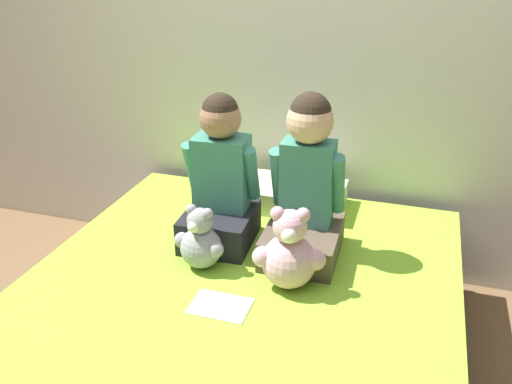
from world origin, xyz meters
The scene contains 8 objects.
wall_behind_bed centered at (0.00, 1.10, 1.25)m, with size 8.00×0.06×2.50m.
bed centered at (0.00, 0.00, 0.21)m, with size 1.64×2.02×0.43m.
child_on_left centered at (-0.18, 0.43, 0.70)m, with size 0.32×0.34×0.64m.
child_on_right centered at (0.18, 0.44, 0.72)m, with size 0.31×0.38×0.67m.
teddy_bear_held_by_left_child centered at (-0.18, 0.20, 0.54)m, with size 0.22×0.17×0.26m.
teddy_bear_held_by_right_child centered at (0.18, 0.17, 0.57)m, with size 0.27×0.20×0.32m.
pillow_at_headboard centered at (0.00, 0.83, 0.49)m, with size 0.56×0.30×0.11m.
sign_card centered at (-0.01, -0.03, 0.43)m, with size 0.21×0.15×0.00m.
Camera 1 is at (0.58, -1.49, 1.60)m, focal length 38.00 mm.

